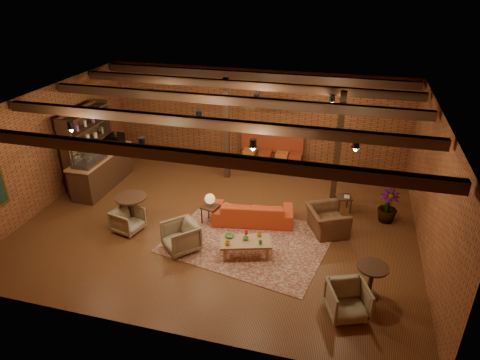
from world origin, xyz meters
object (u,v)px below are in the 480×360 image
(side_table_lamp, at_px, (210,201))
(round_table_left, at_px, (132,206))
(coffee_table, at_px, (245,242))
(armchair_b, at_px, (181,236))
(round_table_right, at_px, (371,276))
(armchair_far, at_px, (348,299))
(armchair_right, at_px, (327,216))
(plant_tall, at_px, (393,176))
(armchair_a, at_px, (128,219))
(side_table_book, at_px, (344,198))
(sofa, at_px, (253,212))

(side_table_lamp, bearing_deg, round_table_left, -162.38)
(coffee_table, relative_size, armchair_b, 1.67)
(round_table_right, height_order, armchair_far, armchair_far)
(armchair_right, relative_size, plant_tall, 0.38)
(armchair_a, height_order, round_table_right, round_table_right)
(side_table_lamp, bearing_deg, plant_tall, 15.92)
(side_table_book, bearing_deg, armchair_right, -107.00)
(armchair_far, bearing_deg, plant_tall, 55.74)
(plant_tall, bearing_deg, round_table_right, -98.08)
(armchair_b, relative_size, side_table_book, 1.54)
(armchair_right, bearing_deg, plant_tall, -84.32)
(round_table_right, xyz_separation_m, armchair_far, (-0.42, -0.67, -0.12))
(side_table_lamp, distance_m, armchair_far, 4.41)
(armchair_a, bearing_deg, round_table_left, 16.57)
(armchair_b, xyz_separation_m, round_table_right, (4.34, -0.51, 0.11))
(round_table_left, bearing_deg, side_table_lamp, 17.62)
(sofa, bearing_deg, side_table_book, -161.56)
(side_table_book, relative_size, plant_tall, 0.19)
(sofa, bearing_deg, plant_tall, -173.99)
(sofa, xyz_separation_m, armchair_far, (2.56, -2.82, 0.07))
(round_table_left, height_order, armchair_right, armchair_right)
(sofa, height_order, round_table_left, round_table_left)
(armchair_a, relative_size, side_table_book, 1.36)
(round_table_left, relative_size, armchair_b, 1.07)
(side_table_book, bearing_deg, sofa, -152.00)
(side_table_book, bearing_deg, round_table_left, -157.80)
(side_table_lamp, relative_size, round_table_right, 1.15)
(round_table_left, xyz_separation_m, armchair_a, (0.02, -0.30, -0.22))
(armchair_a, height_order, side_table_book, armchair_a)
(sofa, height_order, armchair_a, armchair_a)
(coffee_table, distance_m, armchair_right, 2.31)
(armchair_a, bearing_deg, armchair_b, -90.76)
(round_table_left, relative_size, plant_tall, 0.31)
(armchair_b, bearing_deg, side_table_lamp, 121.33)
(round_table_left, bearing_deg, side_table_book, 22.20)
(coffee_table, distance_m, side_table_lamp, 1.71)
(coffee_table, distance_m, round_table_left, 3.21)
(round_table_left, bearing_deg, plant_tall, 16.43)
(side_table_lamp, distance_m, side_table_book, 3.70)
(armchair_b, xyz_separation_m, armchair_far, (3.92, -1.18, -0.01))
(coffee_table, bearing_deg, side_table_lamp, 137.22)
(coffee_table, distance_m, side_table_book, 3.42)
(armchair_b, bearing_deg, plant_tall, 72.44)
(round_table_left, distance_m, side_table_book, 5.71)
(side_table_book, bearing_deg, side_table_lamp, -155.30)
(armchair_b, xyz_separation_m, plant_tall, (4.79, 2.60, 0.97))
(armchair_far, bearing_deg, sofa, 110.84)
(side_table_lamp, bearing_deg, side_table_book, 24.70)
(side_table_book, xyz_separation_m, round_table_right, (0.69, -3.37, 0.09))
(round_table_left, height_order, round_table_right, round_table_left)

